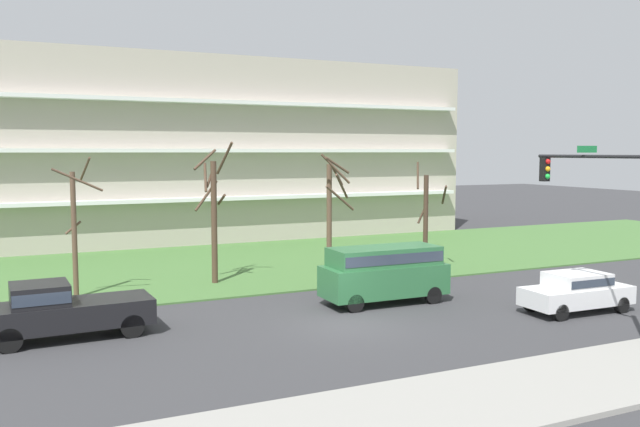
# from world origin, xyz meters

# --- Properties ---
(ground) EXTENTS (160.00, 160.00, 0.00)m
(ground) POSITION_xyz_m (0.00, 0.00, 0.00)
(ground) COLOR #38383A
(sidewalk_curb_near) EXTENTS (80.00, 4.00, 0.15)m
(sidewalk_curb_near) POSITION_xyz_m (0.00, -8.00, 0.07)
(sidewalk_curb_near) COLOR #99968E
(sidewalk_curb_near) RESTS_ON ground
(grass_lawn_strip) EXTENTS (80.00, 16.00, 0.08)m
(grass_lawn_strip) POSITION_xyz_m (0.00, 14.00, 0.04)
(grass_lawn_strip) COLOR #477238
(grass_lawn_strip) RESTS_ON ground
(apartment_building) EXTENTS (41.73, 13.85, 12.68)m
(apartment_building) POSITION_xyz_m (0.00, 28.45, 6.34)
(apartment_building) COLOR #B2A899
(apartment_building) RESTS_ON ground
(tree_far_left) EXTENTS (2.02, 1.88, 6.06)m
(tree_far_left) POSITION_xyz_m (-8.58, 8.72, 3.03)
(tree_far_left) COLOR brown
(tree_far_left) RESTS_ON ground
(tree_left) EXTENTS (1.74, 1.38, 6.74)m
(tree_left) POSITION_xyz_m (-2.37, 9.38, 3.42)
(tree_left) COLOR #4C3828
(tree_left) RESTS_ON ground
(tree_center) EXTENTS (1.86, 1.21, 6.18)m
(tree_center) POSITION_xyz_m (3.41, 8.59, 3.34)
(tree_center) COLOR brown
(tree_center) RESTS_ON ground
(tree_right) EXTENTS (2.06, 2.05, 5.73)m
(tree_right) POSITION_xyz_m (9.05, 8.58, 2.78)
(tree_right) COLOR #423023
(tree_right) RESTS_ON ground
(van_green_near_left) EXTENTS (5.22, 2.05, 2.36)m
(van_green_near_left) POSITION_xyz_m (2.89, 2.50, 1.40)
(van_green_near_left) COLOR #2D6B3D
(van_green_near_left) RESTS_ON ground
(pickup_black_center_left) EXTENTS (5.47, 2.20, 1.95)m
(pickup_black_center_left) POSITION_xyz_m (-9.59, 2.49, 1.02)
(pickup_black_center_left) COLOR black
(pickup_black_center_left) RESTS_ON ground
(sedan_white_center_right) EXTENTS (4.44, 1.91, 1.57)m
(sedan_white_center_right) POSITION_xyz_m (8.93, -2.00, 0.87)
(sedan_white_center_right) COLOR white
(sedan_white_center_right) RESTS_ON ground
(traffic_signal_mast) EXTENTS (0.90, 5.18, 6.51)m
(traffic_signal_mast) POSITION_xyz_m (7.30, -4.89, 4.44)
(traffic_signal_mast) COLOR black
(traffic_signal_mast) RESTS_ON ground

